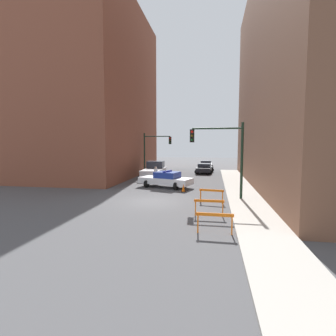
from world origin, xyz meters
TOP-DOWN VIEW (x-y plane):
  - ground_plane at (0.00, 0.00)m, footprint 120.00×120.00m
  - sidewalk_right at (6.20, 0.00)m, footprint 2.40×44.00m
  - building_corner_left at (-12.00, 14.00)m, footprint 14.00×20.00m
  - building_right at (13.40, 8.00)m, footprint 12.00×28.00m
  - traffic_light_near at (4.73, 1.48)m, footprint 3.64×0.35m
  - traffic_light_far at (-3.30, 14.35)m, footprint 3.44×0.35m
  - police_car at (-0.16, 5.85)m, footprint 5.04×3.23m
  - white_truck at (-2.59, 11.84)m, footprint 2.76×5.46m
  - parked_car_near at (2.83, 17.96)m, footprint 2.48×4.42m
  - parked_car_mid at (2.83, 24.25)m, footprint 2.32×4.33m
  - pedestrian_crossing at (-1.54, 7.89)m, footprint 0.41×0.41m
  - barrier_front at (4.10, -5.74)m, footprint 1.60×0.19m
  - barrier_mid at (3.80, -3.00)m, footprint 1.60×0.17m
  - barrier_back at (3.90, 0.27)m, footprint 1.59×0.37m
  - traffic_cone at (1.63, 3.91)m, footprint 0.36×0.36m

SIDE VIEW (x-z plane):
  - ground_plane at x=0.00m, z-range 0.00..0.00m
  - sidewalk_right at x=6.20m, z-range 0.00..0.12m
  - traffic_cone at x=1.63m, z-range -0.01..0.65m
  - barrier_front at x=4.10m, z-range 0.17..1.07m
  - barrier_mid at x=3.80m, z-range 0.17..1.07m
  - barrier_back at x=3.90m, z-range 0.17..1.07m
  - parked_car_near at x=2.83m, z-range 0.02..1.33m
  - parked_car_mid at x=2.83m, z-range 0.02..1.33m
  - police_car at x=-0.16m, z-range -0.04..1.48m
  - pedestrian_crossing at x=-1.54m, z-range 0.03..1.69m
  - white_truck at x=-2.59m, z-range -0.04..1.86m
  - traffic_light_far at x=-3.30m, z-range 0.80..6.00m
  - traffic_light_near at x=4.73m, z-range 0.93..6.13m
  - building_right at x=13.40m, z-range 0.00..19.77m
  - building_corner_left at x=-12.00m, z-range 0.00..20.34m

